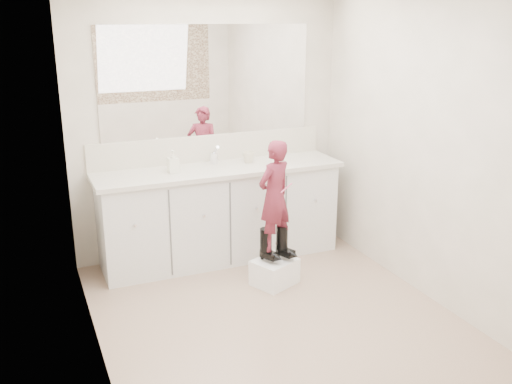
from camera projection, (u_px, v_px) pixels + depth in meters
name	position (u px, v px, depth m)	size (l,w,h in m)	color
floor	(275.00, 316.00, 4.38)	(3.00, 3.00, 0.00)	#947561
wall_back	(209.00, 128.00, 5.35)	(2.60, 2.60, 0.00)	#BDB4A1
wall_front	(409.00, 238.00, 2.71)	(2.60, 2.60, 0.00)	#BDB4A1
wall_left	(87.00, 186.00, 3.54)	(3.00, 3.00, 0.00)	#BDB4A1
wall_right	(425.00, 149.00, 4.52)	(3.00, 3.00, 0.00)	#BDB4A1
vanity_cabinet	(220.00, 215.00, 5.34)	(2.20, 0.55, 0.85)	silver
countertop	(220.00, 170.00, 5.19)	(2.28, 0.58, 0.04)	beige
backsplash	(210.00, 148.00, 5.39)	(2.28, 0.03, 0.25)	beige
mirror	(208.00, 81.00, 5.21)	(2.00, 0.02, 1.00)	white
dot_panel	(416.00, 145.00, 2.59)	(2.00, 0.01, 1.20)	#472819
faucet	(214.00, 158.00, 5.31)	(0.08, 0.08, 0.10)	silver
cup	(249.00, 157.00, 5.35)	(0.11, 0.11, 0.10)	beige
soap_bottle	(173.00, 161.00, 4.99)	(0.09, 0.09, 0.20)	white
step_stool	(275.00, 272.00, 4.88)	(0.35, 0.29, 0.22)	white
boot_left	(266.00, 245.00, 4.80)	(0.11, 0.19, 0.29)	black
boot_right	(282.00, 242.00, 4.85)	(0.11, 0.19, 0.29)	black
toddler	(274.00, 196.00, 4.70)	(0.34, 0.22, 0.94)	#B1364D
toothbrush	(286.00, 188.00, 4.63)	(0.01, 0.01, 0.14)	#EB5B86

